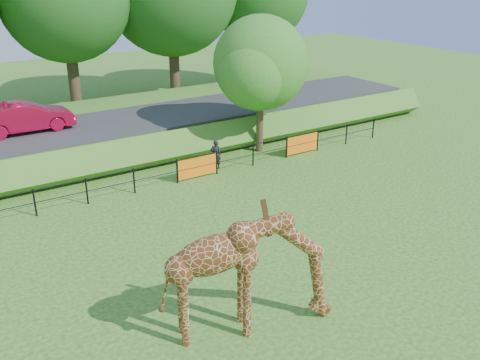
{
  "coord_description": "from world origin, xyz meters",
  "views": [
    {
      "loc": [
        -7.56,
        -11.58,
        8.92
      ],
      "look_at": [
        1.78,
        2.68,
        2.0
      ],
      "focal_mm": 40.0,
      "sensor_mm": 36.0,
      "label": 1
    }
  ],
  "objects": [
    {
      "name": "embankment",
      "position": [
        0.0,
        15.5,
        0.65
      ],
      "size": [
        40.0,
        9.0,
        1.3
      ],
      "primitive_type": "cube",
      "color": "#2A5314",
      "rests_on": "ground"
    },
    {
      "name": "tree_east",
      "position": [
        7.6,
        9.63,
        4.28
      ],
      "size": [
        5.4,
        4.71,
        6.76
      ],
      "color": "#382A19",
      "rests_on": "ground"
    },
    {
      "name": "road",
      "position": [
        0.0,
        14.0,
        1.36
      ],
      "size": [
        40.0,
        5.0,
        0.12
      ],
      "primitive_type": "cube",
      "color": "#2F2F32",
      "rests_on": "embankment"
    },
    {
      "name": "giraffe",
      "position": [
        -1.0,
        -1.99,
        1.63
      ],
      "size": [
        4.58,
        2.24,
        3.25
      ],
      "primitive_type": null,
      "rotation": [
        0.0,
        0.0,
        -0.32
      ],
      "color": "#552A11",
      "rests_on": "ground"
    },
    {
      "name": "perimeter_fence",
      "position": [
        0.0,
        8.0,
        0.55
      ],
      "size": [
        28.07,
        0.1,
        1.1
      ],
      "primitive_type": null,
      "color": "black",
      "rests_on": "ground"
    },
    {
      "name": "visitor",
      "position": [
        4.32,
        8.63,
        0.69
      ],
      "size": [
        0.6,
        0.51,
        1.39
      ],
      "primitive_type": "imported",
      "rotation": [
        0.0,
        0.0,
        2.73
      ],
      "color": "black",
      "rests_on": "ground"
    },
    {
      "name": "car_red",
      "position": [
        -2.61,
        14.64,
        2.15
      ],
      "size": [
        4.41,
        1.55,
        1.45
      ],
      "primitive_type": "imported",
      "rotation": [
        0.0,
        0.0,
        1.57
      ],
      "color": "#AF0C2E",
      "rests_on": "road"
    },
    {
      "name": "ground",
      "position": [
        0.0,
        0.0,
        0.0
      ],
      "size": [
        90.0,
        90.0,
        0.0
      ],
      "primitive_type": "plane",
      "color": "#2A5314",
      "rests_on": "ground"
    }
  ]
}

